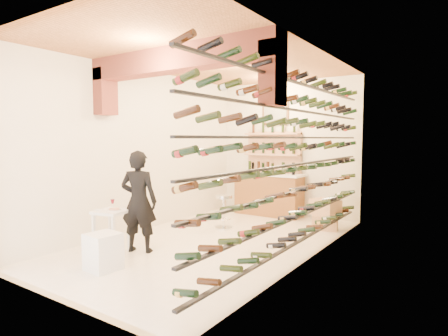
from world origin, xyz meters
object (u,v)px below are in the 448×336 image
at_px(person, 139,201).
at_px(crate_lower, 325,222).
at_px(wine_rack, 296,157).
at_px(tasting_table, 112,218).
at_px(white_stool, 103,252).
at_px(back_counter, 269,193).
at_px(chrome_barstool, 224,209).

xyz_separation_m(person, crate_lower, (2.00, 3.14, -0.68)).
height_order(wine_rack, tasting_table, wine_rack).
bearing_deg(crate_lower, white_stool, -113.88).
height_order(back_counter, white_stool, back_counter).
height_order(tasting_table, person, person).
relative_size(person, chrome_barstool, 2.39).
relative_size(back_counter, tasting_table, 2.02).
height_order(back_counter, crate_lower, back_counter).
xyz_separation_m(white_stool, crate_lower, (1.78, 4.02, -0.11)).
bearing_deg(crate_lower, tasting_table, -123.92).
height_order(wine_rack, white_stool, wine_rack).
bearing_deg(white_stool, person, 103.85).
xyz_separation_m(back_counter, person, (-0.37, -3.81, 0.29)).
xyz_separation_m(back_counter, chrome_barstool, (-0.12, -1.74, -0.13)).
xyz_separation_m(chrome_barstool, crate_lower, (1.74, 1.07, -0.25)).
height_order(chrome_barstool, crate_lower, chrome_barstool).
bearing_deg(chrome_barstool, back_counter, 86.11).
bearing_deg(wine_rack, tasting_table, -150.04).
distance_m(tasting_table, person, 0.50).
height_order(white_stool, person, person).
xyz_separation_m(tasting_table, person, (0.31, 0.29, 0.26)).
bearing_deg(crate_lower, wine_rack, -84.03).
distance_m(wine_rack, tasting_table, 3.07).
relative_size(back_counter, crate_lower, 3.47).
bearing_deg(person, white_stool, 80.45).
bearing_deg(tasting_table, person, 32.02).
bearing_deg(back_counter, crate_lower, -22.26).
relative_size(back_counter, chrome_barstool, 2.47).
height_order(back_counter, chrome_barstool, back_counter).
relative_size(tasting_table, white_stool, 1.63).
xyz_separation_m(tasting_table, white_stool, (0.53, -0.59, -0.31)).
relative_size(wine_rack, chrome_barstool, 8.27).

